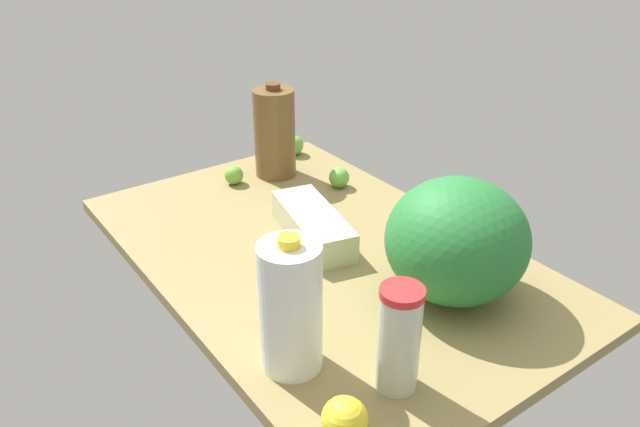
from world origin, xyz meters
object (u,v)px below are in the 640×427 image
(watermelon, at_px, (457,240))
(lime_near_front, at_px, (234,175))
(lime_loose, at_px, (294,145))
(chocolate_milk_jug, at_px, (275,133))
(tumbler_cup, at_px, (399,339))
(milk_jug, at_px, (290,307))
(lime_far_back, at_px, (339,178))
(egg_carton, at_px, (313,225))
(lemon_by_jug, at_px, (345,419))

(watermelon, bearing_deg, lime_near_front, 8.13)
(lime_loose, bearing_deg, chocolate_milk_jug, 126.78)
(tumbler_cup, bearing_deg, lime_loose, -24.11)
(chocolate_milk_jug, bearing_deg, tumbler_cup, 160.69)
(milk_jug, distance_m, lime_loose, 1.00)
(chocolate_milk_jug, relative_size, lime_far_back, 4.73)
(chocolate_milk_jug, distance_m, lime_loose, 0.19)
(milk_jug, relative_size, watermelon, 0.90)
(chocolate_milk_jug, height_order, lime_near_front, chocolate_milk_jug)
(egg_carton, xyz_separation_m, lemon_by_jug, (-0.54, 0.32, 0.00))
(watermelon, distance_m, lemon_by_jug, 0.47)
(lime_loose, distance_m, lime_near_front, 0.28)
(lime_far_back, bearing_deg, chocolate_milk_jug, 28.04)
(lemon_by_jug, bearing_deg, lime_far_back, -36.84)
(lime_loose, relative_size, lime_near_front, 1.17)
(milk_jug, bearing_deg, lemon_by_jug, 171.87)
(milk_jug, xyz_separation_m, lime_loose, (0.83, -0.56, -0.09))
(watermelon, distance_m, lime_loose, 0.86)
(milk_jug, bearing_deg, lime_loose, -33.88)
(milk_jug, relative_size, lemon_by_jug, 3.58)
(chocolate_milk_jug, bearing_deg, milk_jug, 149.73)
(tumbler_cup, height_order, lime_near_front, tumbler_cup)
(tumbler_cup, xyz_separation_m, lemon_by_jug, (-0.04, 0.14, -0.06))
(lime_far_back, distance_m, lime_loose, 0.28)
(watermelon, bearing_deg, milk_jug, 87.94)
(tumbler_cup, height_order, milk_jug, milk_jug)
(lime_far_back, bearing_deg, lime_near_front, 50.09)
(lime_loose, distance_m, lemon_by_jug, 1.17)
(tumbler_cup, xyz_separation_m, lime_loose, (0.98, -0.44, -0.07))
(chocolate_milk_jug, height_order, lime_far_back, chocolate_milk_jug)
(egg_carton, distance_m, lime_loose, 0.54)
(chocolate_milk_jug, height_order, lime_loose, chocolate_milk_jug)
(lime_near_front, bearing_deg, lime_far_back, -129.91)
(egg_carton, height_order, lime_near_front, egg_carton)
(milk_jug, bearing_deg, watermelon, -92.06)
(milk_jug, bearing_deg, lime_far_back, -43.88)
(lime_near_front, bearing_deg, lime_loose, -72.29)
(egg_carton, distance_m, lemon_by_jug, 0.63)
(egg_carton, xyz_separation_m, lime_loose, (0.48, -0.26, -0.00))
(milk_jug, xyz_separation_m, lime_far_back, (0.55, -0.52, -0.10))
(tumbler_cup, relative_size, egg_carton, 0.68)
(watermelon, bearing_deg, egg_carton, 16.03)
(lime_far_back, bearing_deg, milk_jug, 136.12)
(chocolate_milk_jug, height_order, lemon_by_jug, chocolate_milk_jug)
(chocolate_milk_jug, bearing_deg, egg_carton, 160.76)
(chocolate_milk_jug, xyz_separation_m, lime_loose, (0.10, -0.13, -0.10))
(milk_jug, distance_m, watermelon, 0.40)
(lime_far_back, bearing_deg, watermelon, 167.24)
(lime_loose, bearing_deg, lime_near_front, 107.71)
(egg_carton, height_order, chocolate_milk_jug, chocolate_milk_jug)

